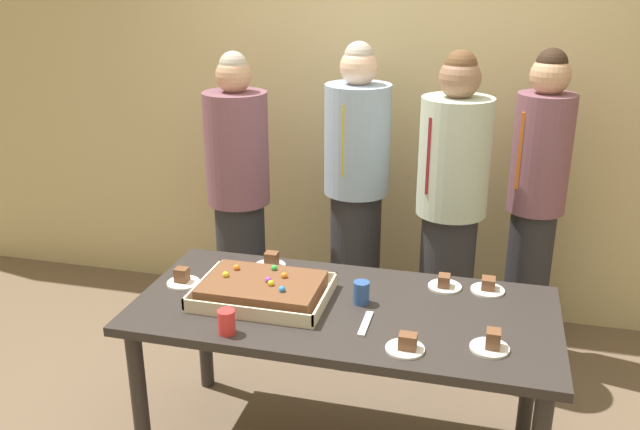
% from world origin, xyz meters
% --- Properties ---
extents(interior_back_panel, '(8.00, 0.12, 3.00)m').
position_xyz_m(interior_back_panel, '(0.00, 1.60, 1.50)').
color(interior_back_panel, '#CCB784').
rests_on(interior_back_panel, ground_plane).
extents(party_table, '(1.80, 0.84, 0.76)m').
position_xyz_m(party_table, '(0.00, 0.00, 0.66)').
color(party_table, '#2D2826').
rests_on(party_table, ground_plane).
extents(sheet_cake, '(0.57, 0.42, 0.11)m').
position_xyz_m(sheet_cake, '(-0.36, -0.02, 0.80)').
color(sheet_cake, beige).
rests_on(sheet_cake, party_table).
extents(plated_slice_near_left, '(0.15, 0.15, 0.07)m').
position_xyz_m(plated_slice_near_left, '(0.31, -0.29, 0.78)').
color(plated_slice_near_left, white).
rests_on(plated_slice_near_left, party_table).
extents(plated_slice_near_right, '(0.15, 0.15, 0.06)m').
position_xyz_m(plated_slice_near_right, '(0.40, 0.29, 0.77)').
color(plated_slice_near_right, white).
rests_on(plated_slice_near_right, party_table).
extents(plated_slice_far_left, '(0.15, 0.15, 0.08)m').
position_xyz_m(plated_slice_far_left, '(0.62, -0.20, 0.78)').
color(plated_slice_far_left, white).
rests_on(plated_slice_far_left, party_table).
extents(plated_slice_far_right, '(0.15, 0.15, 0.07)m').
position_xyz_m(plated_slice_far_right, '(-0.76, 0.03, 0.78)').
color(plated_slice_far_right, white).
rests_on(plated_slice_far_right, party_table).
extents(plated_slice_center_front, '(0.15, 0.15, 0.06)m').
position_xyz_m(plated_slice_center_front, '(0.59, 0.31, 0.77)').
color(plated_slice_center_front, white).
rests_on(plated_slice_center_front, party_table).
extents(plated_slice_center_back, '(0.15, 0.15, 0.08)m').
position_xyz_m(plated_slice_center_back, '(-0.43, 0.30, 0.78)').
color(plated_slice_center_back, white).
rests_on(plated_slice_center_back, party_table).
extents(drink_cup_nearest, '(0.07, 0.07, 0.10)m').
position_xyz_m(drink_cup_nearest, '(0.07, 0.05, 0.81)').
color(drink_cup_nearest, '#2D5199').
rests_on(drink_cup_nearest, party_table).
extents(drink_cup_middle, '(0.07, 0.07, 0.10)m').
position_xyz_m(drink_cup_middle, '(-0.40, -0.34, 0.81)').
color(drink_cup_middle, red).
rests_on(drink_cup_middle, party_table).
extents(cake_server_utensil, '(0.03, 0.20, 0.01)m').
position_xyz_m(cake_server_utensil, '(0.12, -0.13, 0.76)').
color(cake_server_utensil, silver).
rests_on(cake_server_utensil, party_table).
extents(person_serving_front, '(0.36, 0.36, 1.69)m').
position_xyz_m(person_serving_front, '(-0.85, 0.98, 0.87)').
color(person_serving_front, '#28282D').
rests_on(person_serving_front, ground_plane).
extents(person_green_shirt_behind, '(0.37, 0.37, 1.74)m').
position_xyz_m(person_green_shirt_behind, '(0.37, 0.92, 0.90)').
color(person_green_shirt_behind, '#28282D').
rests_on(person_green_shirt_behind, ground_plane).
extents(person_striped_tie_right, '(0.37, 0.37, 1.75)m').
position_xyz_m(person_striped_tie_right, '(-0.18, 1.11, 0.90)').
color(person_striped_tie_right, '#28282D').
rests_on(person_striped_tie_right, ground_plane).
extents(person_far_right_suit, '(0.31, 0.31, 1.74)m').
position_xyz_m(person_far_right_suit, '(0.81, 1.14, 0.92)').
color(person_far_right_suit, '#28282D').
rests_on(person_far_right_suit, ground_plane).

